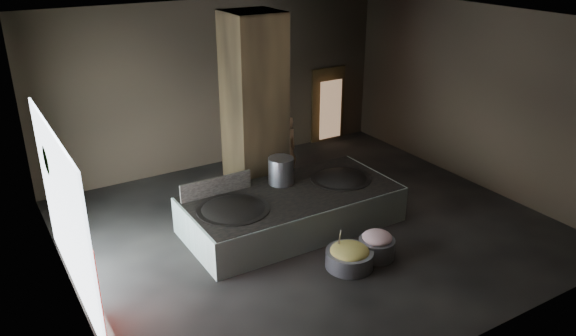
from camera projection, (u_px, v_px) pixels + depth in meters
floor at (309, 229)px, 12.54m from camera, size 10.00×9.00×0.10m
ceiling at (312, 18)px, 10.74m from camera, size 10.00×9.00×0.10m
back_wall at (218, 84)px, 15.22m from camera, size 10.00×0.10×4.50m
front_wall at (484, 221)px, 8.06m from camera, size 10.00×0.10×4.50m
left_wall at (54, 184)px, 9.23m from camera, size 0.10×9.00×4.50m
right_wall at (478, 97)px, 14.06m from camera, size 0.10×9.00×4.50m
pillar at (254, 110)px, 12.99m from camera, size 1.20×1.20×4.50m
hearth_platform at (292, 210)px, 12.39m from camera, size 4.70×2.25×0.82m
platform_cap at (292, 193)px, 12.24m from camera, size 4.60×2.21×0.03m
wok_left at (233, 213)px, 11.53m from camera, size 1.48×1.48×0.41m
wok_left_rim at (233, 210)px, 11.50m from camera, size 1.51×1.51×0.05m
wok_right at (340, 182)px, 12.95m from camera, size 1.38×1.38×0.39m
wok_right_rim at (341, 179)px, 12.92m from camera, size 1.41×1.41×0.05m
stock_pot at (281, 171)px, 12.57m from camera, size 0.57×0.57×0.61m
splash_guard at (216, 186)px, 12.05m from camera, size 1.63×0.06×0.41m
cook at (286, 150)px, 14.36m from camera, size 0.70×0.49×1.82m
veg_basin at (349, 259)px, 10.98m from camera, size 1.03×1.03×0.35m
veg_fill at (350, 251)px, 10.91m from camera, size 0.77×0.77×0.24m
ladle at (339, 241)px, 10.88m from camera, size 0.22×0.33×0.67m
meat_basin at (376, 248)px, 11.29m from camera, size 0.88×0.88×0.40m
meat_fill at (377, 237)px, 11.20m from camera, size 0.60×0.60×0.23m
doorway_near at (259, 118)px, 16.16m from camera, size 1.18×0.08×2.38m
doorway_near_glow at (264, 122)px, 16.01m from camera, size 0.80×0.04×1.89m
doorway_far at (328, 106)px, 17.31m from camera, size 1.18×0.08×2.38m
doorway_far_glow at (331, 110)px, 17.11m from camera, size 0.76×0.04×1.81m
left_opening at (64, 213)px, 9.69m from camera, size 0.04×4.20×3.10m
pavilion_sliver at (93, 286)px, 8.99m from camera, size 0.05×0.90×1.70m
tree_silhouette at (53, 159)px, 10.36m from camera, size 0.28×1.10×1.10m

